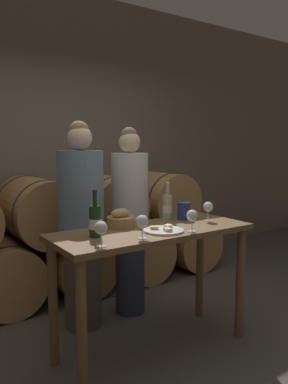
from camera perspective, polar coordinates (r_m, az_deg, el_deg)
ground_plane at (r=2.99m, az=1.34°, el=-22.84°), size 10.00×10.00×0.00m
stone_wall_back at (r=4.39m, az=-14.25°, el=8.34°), size 10.00×0.12×3.20m
barrel_stack at (r=3.96m, az=-10.91°, el=-6.61°), size 3.51×0.91×1.19m
tasting_table at (r=2.69m, az=1.39°, el=-8.85°), size 1.45×0.57×0.91m
person_left at (r=3.08m, az=-9.50°, el=-5.01°), size 0.37×0.37×1.68m
person_right at (r=3.29m, az=-2.17°, el=-4.24°), size 0.32×0.32×1.65m
wine_bottle_red at (r=2.42m, az=-7.44°, el=-4.39°), size 0.08×0.08×0.31m
wine_bottle_white at (r=3.00m, az=3.59°, el=-2.21°), size 0.08×0.08×0.29m
blue_crock at (r=2.99m, az=6.08°, el=-2.75°), size 0.11×0.11×0.14m
bread_basket at (r=2.70m, az=-3.61°, el=-4.26°), size 0.19×0.19×0.14m
cheese_plate at (r=2.57m, az=2.99°, el=-5.82°), size 0.28×0.28×0.04m
wine_glass_far_left at (r=2.19m, az=-6.57°, el=-5.52°), size 0.08×0.08×0.15m
wine_glass_left at (r=2.36m, az=-0.29°, el=-4.54°), size 0.08×0.08×0.15m
wine_glass_center at (r=2.57m, az=7.34°, el=-3.64°), size 0.08×0.08×0.15m
wine_glass_right at (r=2.94m, az=9.74°, el=-2.30°), size 0.08×0.08×0.15m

